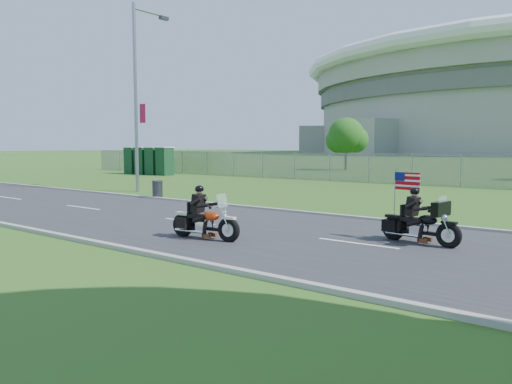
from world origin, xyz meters
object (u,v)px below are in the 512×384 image
Objects in this scene: streetlight at (139,87)px; porta_toilet_b at (154,161)px; porta_toilet_d at (133,161)px; motorcycle_lead at (204,223)px; porta_toilet_a at (165,162)px; porta_toilet_c at (143,161)px; trash_can at (157,190)px; motorcycle_follow at (420,225)px.

porta_toilet_b is (-11.42, 10.78, -4.49)m from streetlight.
streetlight is at bearing -37.17° from porta_toilet_d.
streetlight is 4.58× the size of motorcycle_lead.
porta_toilet_d is at bearing 180.00° from porta_toilet_b.
porta_toilet_c is at bearing 180.00° from porta_toilet_a.
streetlight reaches higher than porta_toilet_a.
porta_toilet_a and porta_toilet_d have the same top height.
trash_can is (17.75, -12.70, -0.73)m from porta_toilet_d.
porta_toilet_a is at bearing 157.52° from motorcycle_follow.
trash_can is at bearing -28.51° from streetlight.
trash_can is (13.55, -12.70, -0.73)m from porta_toilet_a.
motorcycle_lead is (25.26, -18.89, -0.68)m from porta_toilet_c.
motorcycle_lead is at bearing -40.07° from porta_toilet_a.
motorcycle_lead is at bearing -36.79° from porta_toilet_c.
porta_toilet_d is (-2.80, 0.00, 0.00)m from porta_toilet_b.
motorcycle_follow is at bearing -13.56° from trash_can.
porta_toilet_b reaches higher than trash_can.
motorcycle_lead is 5.58m from motorcycle_follow.
porta_toilet_c is (-1.40, 0.00, 0.00)m from porta_toilet_b.
streetlight is 4.35× the size of porta_toilet_d.
motorcycle_follow reaches higher than motorcycle_lead.
porta_toilet_b is (-1.40, 0.00, 0.00)m from porta_toilet_a.
streetlight is at bearing 151.49° from trash_can.
porta_toilet_d is at bearing 180.00° from porta_toilet_c.
porta_toilet_c is (-12.82, 10.78, -4.49)m from streetlight.
streetlight is 4.35× the size of porta_toilet_c.
streetlight reaches higher than porta_toilet_b.
porta_toilet_a is at bearing 0.00° from porta_toilet_c.
porta_toilet_b is 2.76× the size of trash_can.
porta_toilet_b and porta_toilet_c have the same top height.
streetlight is 18.40m from porta_toilet_d.
porta_toilet_a reaches higher than motorcycle_lead.
porta_toilet_c reaches higher than motorcycle_lead.
porta_toilet_b is at bearing 0.00° from porta_toilet_c.
porta_toilet_c is 1.40m from porta_toilet_d.
trash_can is (14.95, -12.70, -0.73)m from porta_toilet_b.
porta_toilet_c is at bearing 136.79° from motorcycle_lead.
porta_toilet_d is (-4.20, 0.00, 0.00)m from porta_toilet_a.
motorcycle_follow is at bearing -16.87° from streetlight.
porta_toilet_d reaches higher than motorcycle_lead.
porta_toilet_c is 1.07× the size of motorcycle_follow.
motorcycle_lead is at bearing -35.32° from porta_toilet_d.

